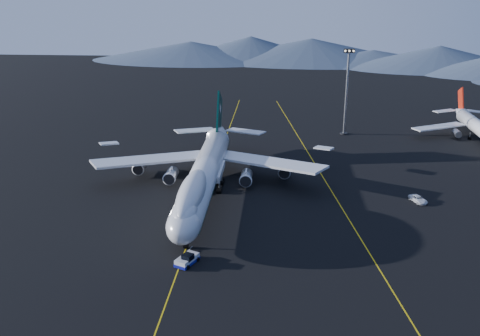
# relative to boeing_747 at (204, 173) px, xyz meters

# --- Properties ---
(ground) EXTENTS (500.00, 500.00, 0.00)m
(ground) POSITION_rel_boeing_747_xyz_m (-0.00, -0.03, -5.81)
(ground) COLOR black
(ground) RESTS_ON ground
(taxiway_line_main) EXTENTS (0.25, 220.00, 0.01)m
(taxiway_line_main) POSITION_rel_boeing_747_xyz_m (-0.00, -0.03, -5.80)
(taxiway_line_main) COLOR gold
(taxiway_line_main) RESTS_ON ground
(taxiway_line_side) EXTENTS (28.08, 198.09, 0.01)m
(taxiway_line_side) POSITION_rel_boeing_747_xyz_m (30.00, 9.97, -5.80)
(taxiway_line_side) COLOR gold
(taxiway_line_side) RESTS_ON ground
(boeing_747) EXTENTS (59.62, 72.43, 19.37)m
(boeing_747) POSITION_rel_boeing_747_xyz_m (0.00, 0.00, 0.00)
(boeing_747) COLOR silver
(boeing_747) RESTS_ON ground
(pushback_tug) EXTENTS (4.35, 5.61, 2.18)m
(pushback_tug) POSITION_rel_boeing_747_xyz_m (1.22, -32.37, -5.13)
(pushback_tug) COLOR silver
(pushback_tug) RESTS_ON ground
(second_jet) EXTENTS (42.10, 47.56, 13.53)m
(second_jet) POSITION_rel_boeing_747_xyz_m (81.63, 54.27, -1.72)
(second_jet) COLOR silver
(second_jet) RESTS_ON ground
(service_van) EXTENTS (4.13, 5.66, 1.43)m
(service_van) POSITION_rel_boeing_747_xyz_m (50.14, 0.16, -5.10)
(service_van) COLOR white
(service_van) RESTS_ON ground
(floodlight_mast) EXTENTS (3.50, 2.62, 28.33)m
(floodlight_mast) POSITION_rel_boeing_747_xyz_m (39.22, 58.21, 8.54)
(floodlight_mast) COLOR black
(floodlight_mast) RESTS_ON ground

